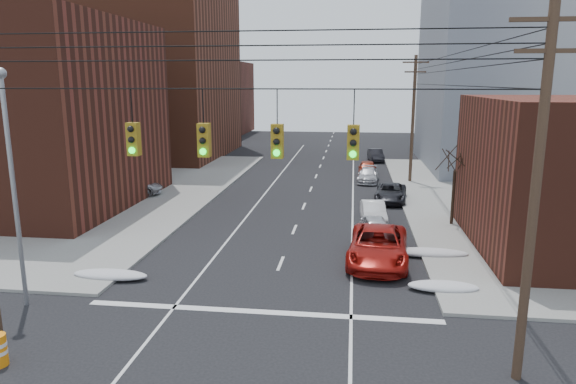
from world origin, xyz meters
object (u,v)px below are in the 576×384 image
(parked_car_e, at_px, (367,168))
(parked_car_c, at_px, (391,193))
(lot_car_d, at_px, (51,191))
(lot_car_a, at_px, (103,190))
(parked_car_d, at_px, (368,175))
(parked_car_a, at_px, (376,229))
(red_pickup, at_px, (378,246))
(parked_car_b, at_px, (373,212))
(parked_car_f, at_px, (376,155))
(lot_car_b, at_px, (128,186))
(lot_car_c, at_px, (52,196))

(parked_car_e, bearing_deg, parked_car_c, -80.86)
(lot_car_d, bearing_deg, lot_car_a, -106.30)
(parked_car_d, distance_m, lot_car_d, 25.98)
(parked_car_a, distance_m, parked_car_e, 20.46)
(red_pickup, height_order, parked_car_b, red_pickup)
(parked_car_c, xyz_separation_m, parked_car_f, (-0.33, 20.03, 0.02))
(parked_car_e, height_order, lot_car_b, lot_car_b)
(parked_car_e, bearing_deg, parked_car_a, -88.88)
(lot_car_a, bearing_deg, parked_car_b, -108.18)
(lot_car_a, bearing_deg, parked_car_f, -51.24)
(parked_car_b, relative_size, lot_car_b, 0.78)
(parked_car_b, height_order, lot_car_c, lot_car_c)
(parked_car_f, distance_m, lot_car_d, 33.97)
(red_pickup, relative_size, lot_car_d, 1.73)
(parked_car_a, xyz_separation_m, parked_car_f, (1.16, 29.88, 0.02))
(red_pickup, bearing_deg, lot_car_d, 160.47)
(parked_car_e, height_order, parked_car_f, parked_car_e)
(parked_car_c, bearing_deg, lot_car_a, -166.74)
(red_pickup, bearing_deg, parked_car_a, 93.69)
(red_pickup, height_order, parked_car_a, red_pickup)
(red_pickup, height_order, parked_car_e, red_pickup)
(red_pickup, bearing_deg, lot_car_a, 155.40)
(red_pickup, xyz_separation_m, parked_car_f, (1.20, 33.54, -0.17))
(lot_car_b, bearing_deg, parked_car_b, -123.10)
(lot_car_c, xyz_separation_m, lot_car_d, (-1.11, 1.74, -0.03))
(parked_car_f, bearing_deg, parked_car_a, -98.48)
(parked_car_a, bearing_deg, parked_car_b, 83.40)
(red_pickup, xyz_separation_m, lot_car_c, (-22.59, 8.69, -0.07))
(parked_car_b, bearing_deg, parked_car_e, 86.19)
(parked_car_f, xyz_separation_m, lot_car_b, (-19.77, -21.05, 0.19))
(parked_car_a, distance_m, lot_car_d, 24.68)
(red_pickup, height_order, lot_car_a, red_pickup)
(lot_car_c, bearing_deg, parked_car_a, -84.41)
(parked_car_a, xyz_separation_m, lot_car_c, (-22.62, 5.04, 0.12))
(parked_car_e, bearing_deg, lot_car_c, -144.59)
(red_pickup, xyz_separation_m, parked_car_a, (0.03, 3.66, -0.19))
(parked_car_b, height_order, lot_car_d, lot_car_d)
(parked_car_f, relative_size, lot_car_b, 0.80)
(parked_car_c, height_order, parked_car_e, parked_car_e)
(parked_car_c, distance_m, parked_car_d, 7.64)
(red_pickup, relative_size, parked_car_c, 1.29)
(parked_car_f, relative_size, lot_car_a, 1.03)
(red_pickup, distance_m, parked_car_e, 24.12)
(parked_car_d, distance_m, lot_car_b, 20.46)
(parked_car_b, xyz_separation_m, parked_car_d, (0.00, 13.56, -0.03))
(lot_car_d, bearing_deg, lot_car_b, -92.39)
(lot_car_d, bearing_deg, parked_car_b, -121.45)
(parked_car_a, xyz_separation_m, lot_car_b, (-18.60, 8.83, 0.20))
(parked_car_a, relative_size, parked_car_e, 0.94)
(parked_car_f, relative_size, lot_car_d, 1.16)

